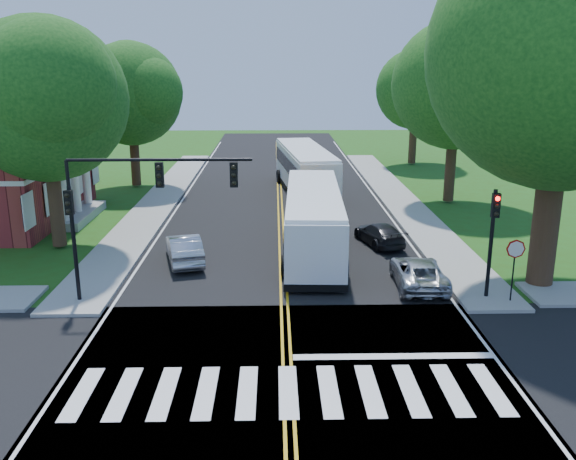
{
  "coord_description": "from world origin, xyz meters",
  "views": [
    {
      "loc": [
        -0.36,
        -16.42,
        9.32
      ],
      "look_at": [
        0.2,
        8.56,
        2.4
      ],
      "focal_mm": 38.0,
      "sensor_mm": 36.0,
      "label": 1
    }
  ],
  "objects_px": {
    "signal_nw": "(131,196)",
    "dark_sedan": "(379,234)",
    "hatchback": "(184,249)",
    "bus_follow": "(305,169)",
    "bus_lead": "(313,220)",
    "suv": "(418,272)",
    "signal_ne": "(493,229)"
  },
  "relations": [
    {
      "from": "signal_nw",
      "to": "bus_lead",
      "type": "height_order",
      "value": "signal_nw"
    },
    {
      "from": "signal_nw",
      "to": "bus_lead",
      "type": "relative_size",
      "value": 0.58
    },
    {
      "from": "signal_ne",
      "to": "bus_follow",
      "type": "bearing_deg",
      "value": 106.81
    },
    {
      "from": "dark_sedan",
      "to": "suv",
      "type": "bearing_deg",
      "value": 80.97
    },
    {
      "from": "suv",
      "to": "bus_follow",
      "type": "bearing_deg",
      "value": -75.92
    },
    {
      "from": "signal_ne",
      "to": "hatchback",
      "type": "height_order",
      "value": "signal_ne"
    },
    {
      "from": "signal_ne",
      "to": "hatchback",
      "type": "distance_m",
      "value": 14.02
    },
    {
      "from": "signal_nw",
      "to": "suv",
      "type": "distance_m",
      "value": 12.32
    },
    {
      "from": "signal_nw",
      "to": "suv",
      "type": "relative_size",
      "value": 1.61
    },
    {
      "from": "bus_follow",
      "to": "suv",
      "type": "distance_m",
      "value": 19.83
    },
    {
      "from": "bus_lead",
      "to": "suv",
      "type": "bearing_deg",
      "value": 132.47
    },
    {
      "from": "hatchback",
      "to": "suv",
      "type": "relative_size",
      "value": 0.95
    },
    {
      "from": "signal_nw",
      "to": "bus_follow",
      "type": "xyz_separation_m",
      "value": [
        7.71,
        21.02,
        -2.63
      ]
    },
    {
      "from": "signal_nw",
      "to": "hatchback",
      "type": "height_order",
      "value": "signal_nw"
    },
    {
      "from": "signal_nw",
      "to": "signal_ne",
      "type": "relative_size",
      "value": 1.62
    },
    {
      "from": "signal_nw",
      "to": "dark_sedan",
      "type": "distance_m",
      "value": 14.02
    },
    {
      "from": "dark_sedan",
      "to": "signal_nw",
      "type": "bearing_deg",
      "value": 20.63
    },
    {
      "from": "bus_follow",
      "to": "hatchback",
      "type": "relative_size",
      "value": 3.08
    },
    {
      "from": "suv",
      "to": "signal_ne",
      "type": "bearing_deg",
      "value": 149.28
    },
    {
      "from": "signal_nw",
      "to": "signal_ne",
      "type": "bearing_deg",
      "value": 0.05
    },
    {
      "from": "signal_nw",
      "to": "bus_follow",
      "type": "height_order",
      "value": "signal_nw"
    },
    {
      "from": "signal_ne",
      "to": "bus_follow",
      "type": "distance_m",
      "value": 21.98
    },
    {
      "from": "signal_nw",
      "to": "dark_sedan",
      "type": "bearing_deg",
      "value": 35.45
    },
    {
      "from": "hatchback",
      "to": "bus_follow",
      "type": "bearing_deg",
      "value": -126.45
    },
    {
      "from": "hatchback",
      "to": "dark_sedan",
      "type": "xyz_separation_m",
      "value": [
        9.83,
        2.81,
        -0.12
      ]
    },
    {
      "from": "bus_lead",
      "to": "suv",
      "type": "height_order",
      "value": "bus_lead"
    },
    {
      "from": "bus_lead",
      "to": "bus_follow",
      "type": "distance_m",
      "value": 14.4
    },
    {
      "from": "hatchback",
      "to": "signal_ne",
      "type": "bearing_deg",
      "value": 144.6
    },
    {
      "from": "signal_nw",
      "to": "dark_sedan",
      "type": "xyz_separation_m",
      "value": [
        10.99,
        7.83,
        -3.8
      ]
    },
    {
      "from": "hatchback",
      "to": "suv",
      "type": "xyz_separation_m",
      "value": [
        10.46,
        -3.4,
        -0.08
      ]
    },
    {
      "from": "bus_lead",
      "to": "dark_sedan",
      "type": "xyz_separation_m",
      "value": [
        3.57,
        1.21,
        -1.1
      ]
    },
    {
      "from": "bus_lead",
      "to": "hatchback",
      "type": "bearing_deg",
      "value": 16.85
    }
  ]
}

